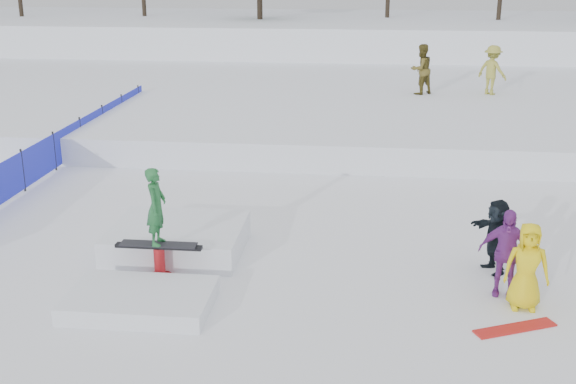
# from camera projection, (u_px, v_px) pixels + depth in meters

# --- Properties ---
(ground) EXTENTS (120.00, 120.00, 0.00)m
(ground) POSITION_uv_depth(u_px,v_px,m) (249.00, 282.00, 13.13)
(ground) COLOR white
(snow_berm) EXTENTS (60.00, 14.00, 2.40)m
(snow_berm) POSITION_uv_depth(u_px,v_px,m) (333.00, 39.00, 41.11)
(snow_berm) COLOR white
(snow_berm) RESTS_ON ground
(snow_midrise) EXTENTS (50.00, 18.00, 0.80)m
(snow_midrise) POSITION_uv_depth(u_px,v_px,m) (315.00, 98.00, 28.13)
(snow_midrise) COLOR white
(snow_midrise) RESTS_ON ground
(safety_fence) EXTENTS (0.05, 16.00, 1.10)m
(safety_fence) POSITION_uv_depth(u_px,v_px,m) (54.00, 151.00, 19.88)
(safety_fence) COLOR #252CD3
(safety_fence) RESTS_ON ground
(walker_olive) EXTENTS (1.13, 1.09, 1.84)m
(walker_olive) POSITION_uv_depth(u_px,v_px,m) (421.00, 69.00, 26.53)
(walker_olive) COLOR brown
(walker_olive) RESTS_ON snow_midrise
(walker_ygreen) EXTENTS (1.31, 1.27, 1.80)m
(walker_ygreen) POSITION_uv_depth(u_px,v_px,m) (492.00, 70.00, 26.47)
(walker_ygreen) COLOR #A09C3A
(walker_ygreen) RESTS_ON snow_midrise
(spectator_purple) EXTENTS (0.98, 0.58, 1.57)m
(spectator_purple) POSITION_uv_depth(u_px,v_px,m) (506.00, 253.00, 12.43)
(spectator_purple) COLOR #813093
(spectator_purple) RESTS_ON ground
(spectator_yellow) EXTENTS (0.77, 0.53, 1.51)m
(spectator_yellow) POSITION_uv_depth(u_px,v_px,m) (527.00, 266.00, 11.96)
(spectator_yellow) COLOR yellow
(spectator_yellow) RESTS_ON ground
(spectator_dark) EXTENTS (0.84, 1.38, 1.42)m
(spectator_dark) POSITION_uv_depth(u_px,v_px,m) (496.00, 236.00, 13.38)
(spectator_dark) COLOR black
(spectator_dark) RESTS_ON ground
(loose_board_red) EXTENTS (1.39, 0.84, 0.03)m
(loose_board_red) POSITION_uv_depth(u_px,v_px,m) (515.00, 328.00, 11.47)
(loose_board_red) COLOR red
(loose_board_red) RESTS_ON ground
(jib_rail_feature) EXTENTS (2.60, 4.40, 2.11)m
(jib_rail_feature) POSITION_uv_depth(u_px,v_px,m) (168.00, 251.00, 13.75)
(jib_rail_feature) COLOR white
(jib_rail_feature) RESTS_ON ground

